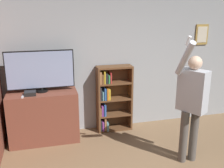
{
  "coord_description": "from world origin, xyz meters",
  "views": [
    {
      "loc": [
        -1.44,
        -2.29,
        2.43
      ],
      "look_at": [
        -0.42,
        1.68,
        1.23
      ],
      "focal_mm": 42.0,
      "sensor_mm": 36.0,
      "label": 1
    }
  ],
  "objects": [
    {
      "name": "game_console",
      "position": [
        -1.75,
        2.28,
        0.99
      ],
      "size": [
        0.2,
        0.18,
        0.07
      ],
      "color": "black",
      "rests_on": "tv_ledge"
    },
    {
      "name": "television",
      "position": [
        -1.55,
        2.44,
        1.35
      ],
      "size": [
        1.2,
        0.22,
        0.76
      ],
      "color": "black",
      "rests_on": "tv_ledge"
    },
    {
      "name": "remote_loose",
      "position": [
        -1.87,
        2.2,
        0.97
      ],
      "size": [
        0.05,
        0.14,
        0.02
      ],
      "color": "white",
      "rests_on": "tv_ledge"
    },
    {
      "name": "person",
      "position": [
        0.71,
        1.1,
        1.07
      ],
      "size": [
        0.58,
        0.58,
        2.07
      ],
      "rotation": [
        0.0,
        0.0,
        -1.03
      ],
      "color": "#56514C",
      "rests_on": "ground_plane"
    },
    {
      "name": "wall_back",
      "position": [
        0.01,
        2.72,
        1.35
      ],
      "size": [
        6.53,
        0.09,
        2.7
      ],
      "color": "#9EA3A8",
      "rests_on": "ground_plane"
    },
    {
      "name": "bookshelf",
      "position": [
        -0.21,
        2.54,
        0.67
      ],
      "size": [
        0.7,
        0.28,
        1.34
      ],
      "color": "brown",
      "rests_on": "ground_plane"
    },
    {
      "name": "tv_ledge",
      "position": [
        -1.55,
        2.39,
        0.48
      ],
      "size": [
        1.25,
        0.55,
        0.96
      ],
      "color": "brown",
      "rests_on": "ground_plane"
    }
  ]
}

